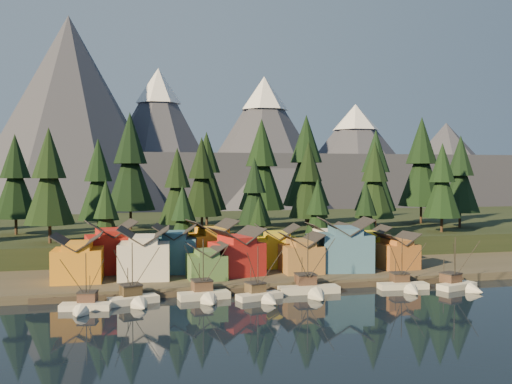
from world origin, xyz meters
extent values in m
plane|color=black|center=(0.00, 0.00, 0.00)|extent=(500.00, 500.00, 0.00)
cube|color=#3C382C|center=(0.00, 40.00, 0.75)|extent=(400.00, 50.00, 1.50)
cube|color=black|center=(0.00, 90.00, 3.00)|extent=(420.00, 100.00, 6.00)
cube|color=#41392E|center=(0.00, 16.50, 0.50)|extent=(80.00, 4.00, 1.00)
cube|color=#414454|center=(0.00, 240.00, 15.00)|extent=(560.00, 160.00, 30.00)
cone|color=#414454|center=(-45.00, 180.00, 45.00)|extent=(100.00, 100.00, 90.00)
cone|color=#414454|center=(-5.00, 198.00, 36.00)|extent=(80.00, 80.00, 72.00)
cone|color=white|center=(-5.00, 198.00, 63.36)|extent=(22.40, 22.40, 17.28)
cone|color=#414454|center=(45.00, 186.00, 34.00)|extent=(84.00, 84.00, 68.00)
cone|color=white|center=(45.00, 186.00, 59.84)|extent=(23.52, 23.52, 16.32)
cone|color=#414454|center=(100.00, 202.00, 29.00)|extent=(92.00, 92.00, 58.00)
cone|color=white|center=(100.00, 202.00, 51.04)|extent=(25.76, 25.76, 13.92)
cone|color=#414454|center=(160.00, 210.00, 25.00)|extent=(88.00, 88.00, 50.00)
cube|color=silver|center=(-30.81, 9.15, 0.31)|extent=(8.12, 3.99, 1.40)
cone|color=silver|center=(-31.59, 4.96, 0.31)|extent=(3.06, 3.09, 2.62)
cube|color=black|center=(-30.81, 9.15, -0.22)|extent=(8.32, 4.07, 0.31)
cube|color=#51362B|center=(-30.55, 10.55, 1.66)|extent=(3.22, 3.08, 1.57)
cube|color=#2C2929|center=(-30.55, 10.55, 2.53)|extent=(3.43, 3.29, 0.17)
cylinder|color=black|center=(-30.72, 9.62, 4.89)|extent=(0.16, 0.16, 7.85)
cylinder|color=black|center=(-30.26, 12.14, 2.88)|extent=(0.12, 0.12, 3.84)
cube|color=silver|center=(-23.40, 11.76, 0.34)|extent=(8.55, 4.94, 1.57)
cone|color=silver|center=(-22.25, 7.49, 0.34)|extent=(3.56, 3.43, 2.95)
cube|color=black|center=(-23.40, 11.76, -0.25)|extent=(8.76, 5.04, 0.34)
cube|color=#413522|center=(-23.78, 13.19, 1.87)|extent=(3.80, 3.66, 1.77)
cube|color=#2C2929|center=(-23.78, 13.19, 2.85)|extent=(4.04, 3.91, 0.20)
cylinder|color=black|center=(-23.53, 12.24, 5.50)|extent=(0.18, 0.18, 8.84)
cylinder|color=black|center=(-24.22, 14.80, 3.24)|extent=(0.14, 0.14, 4.32)
cube|color=beige|center=(-11.63, 12.31, 0.35)|extent=(8.91, 3.78, 1.61)
cone|color=beige|center=(-11.21, 7.57, 0.35)|extent=(3.27, 3.22, 3.02)
cube|color=black|center=(-11.63, 12.31, -0.25)|extent=(9.12, 3.85, 0.35)
cube|color=brown|center=(-11.77, 13.89, 1.91)|extent=(3.48, 3.29, 1.81)
cube|color=#2C2929|center=(-11.77, 13.89, 2.92)|extent=(3.69, 3.51, 0.20)
cylinder|color=black|center=(-11.68, 12.84, 5.64)|extent=(0.18, 0.18, 9.06)
cylinder|color=black|center=(-11.93, 15.69, 3.32)|extent=(0.14, 0.14, 4.43)
cube|color=beige|center=(-2.60, 9.69, 0.31)|extent=(8.24, 4.56, 1.42)
cone|color=beige|center=(-1.51, 5.54, 0.31)|extent=(3.26, 3.26, 2.67)
cube|color=black|center=(-2.60, 9.69, -0.22)|extent=(8.43, 4.65, 0.31)
cube|color=brown|center=(-2.96, 11.08, 1.69)|extent=(3.43, 3.30, 1.60)
cube|color=#2C2929|center=(-2.96, 11.08, 2.58)|extent=(3.64, 3.52, 0.18)
cylinder|color=black|center=(-2.72, 10.16, 4.98)|extent=(0.16, 0.16, 8.00)
cylinder|color=black|center=(-3.37, 12.65, 2.93)|extent=(0.12, 0.12, 3.91)
cube|color=beige|center=(7.21, 12.39, 0.37)|extent=(10.91, 3.46, 1.68)
cone|color=beige|center=(7.03, 6.45, 0.37)|extent=(3.26, 3.78, 3.15)
cube|color=black|center=(7.21, 12.39, -0.26)|extent=(11.17, 3.52, 0.37)
cube|color=#4F362A|center=(7.26, 14.36, 1.99)|extent=(3.45, 3.25, 1.89)
cube|color=#2C2929|center=(7.26, 14.36, 3.04)|extent=(3.67, 3.46, 0.21)
cylinder|color=black|center=(7.22, 13.04, 5.88)|extent=(0.19, 0.19, 9.45)
cylinder|color=black|center=(7.33, 16.61, 3.46)|extent=(0.15, 0.15, 4.62)
cube|color=beige|center=(25.33, 11.72, 0.32)|extent=(9.36, 3.65, 1.46)
cone|color=beige|center=(24.83, 6.73, 0.32)|extent=(3.04, 3.38, 2.75)
cube|color=black|center=(25.33, 11.72, -0.23)|extent=(9.59, 3.71, 0.32)
cube|color=#453125|center=(25.49, 13.38, 1.74)|extent=(3.19, 3.02, 1.65)
cube|color=#2C2929|center=(25.49, 13.38, 2.65)|extent=(3.39, 3.23, 0.18)
cylinder|color=black|center=(25.38, 12.27, 5.13)|extent=(0.16, 0.16, 8.24)
cylinder|color=black|center=(25.68, 15.26, 3.02)|extent=(0.13, 0.13, 4.03)
cube|color=silver|center=(34.85, 9.09, 0.33)|extent=(8.30, 5.00, 1.51)
cone|color=silver|center=(36.11, 4.99, 0.33)|extent=(3.48, 3.38, 2.82)
cube|color=black|center=(34.85, 9.09, -0.24)|extent=(8.50, 5.10, 0.33)
cube|color=#4F382A|center=(34.43, 10.46, 1.79)|extent=(3.71, 3.58, 1.69)
cube|color=#2C2929|center=(34.43, 10.46, 2.73)|extent=(3.94, 3.82, 0.19)
cylinder|color=black|center=(34.71, 9.55, 5.27)|extent=(0.17, 0.17, 8.47)
cylinder|color=black|center=(33.95, 12.01, 3.11)|extent=(0.13, 0.13, 4.14)
cube|color=orange|center=(-32.87, 25.41, 4.51)|extent=(9.11, 8.07, 6.01)
cube|color=orange|center=(-32.87, 25.41, 8.11)|extent=(5.17, 7.72, 1.23)
cube|color=silver|center=(-20.88, 25.53, 4.87)|extent=(10.19, 9.27, 6.75)
cube|color=silver|center=(-20.88, 25.53, 8.89)|extent=(5.99, 8.65, 1.31)
cube|color=#476E3C|center=(-9.66, 22.07, 3.78)|extent=(7.15, 6.71, 4.56)
cube|color=#476E3C|center=(-9.66, 22.07, 6.53)|extent=(4.07, 6.43, 0.96)
cube|color=maroon|center=(-3.20, 25.15, 4.67)|extent=(10.56, 9.78, 6.34)
cube|color=maroon|center=(-3.20, 25.15, 8.46)|extent=(6.59, 8.69, 1.26)
cube|color=olive|center=(9.85, 24.66, 4.21)|extent=(7.81, 7.81, 5.43)
cube|color=olive|center=(9.85, 24.66, 7.45)|extent=(4.38, 7.56, 1.07)
cube|color=#386385|center=(19.29, 24.66, 5.22)|extent=(11.44, 10.15, 7.44)
cube|color=#386385|center=(19.29, 24.66, 9.64)|extent=(6.93, 9.18, 1.42)
cube|color=#AC642C|center=(30.64, 24.16, 4.05)|extent=(7.95, 7.11, 5.10)
cube|color=#AC642C|center=(30.64, 24.16, 7.10)|extent=(4.62, 6.69, 1.04)
cube|color=maroon|center=(-27.03, 34.12, 5.16)|extent=(10.51, 9.62, 7.32)
cube|color=maroon|center=(-27.03, 34.12, 9.47)|extent=(6.29, 8.85, 1.32)
cube|color=#34617D|center=(-14.40, 31.40, 4.93)|extent=(9.81, 9.39, 6.86)
cube|color=#34617D|center=(-14.40, 31.40, 8.94)|extent=(6.05, 8.50, 1.19)
cube|color=orange|center=(-6.47, 34.75, 5.02)|extent=(10.52, 9.35, 7.04)
cube|color=orange|center=(-6.47, 34.75, 9.19)|extent=(6.33, 8.53, 1.32)
cube|color=gold|center=(7.01, 32.29, 4.57)|extent=(9.54, 8.21, 6.14)
cube|color=gold|center=(7.01, 32.29, 8.24)|extent=(5.64, 7.57, 1.22)
cube|color=silver|center=(18.97, 33.96, 4.64)|extent=(8.37, 7.51, 6.27)
cube|color=silver|center=(18.97, 33.96, 8.32)|extent=(4.73, 7.21, 1.13)
cube|color=gold|center=(28.09, 31.48, 4.48)|extent=(8.17, 7.77, 5.95)
cube|color=gold|center=(28.09, 31.48, 7.96)|extent=(4.88, 7.20, 1.03)
cylinder|color=#332319|center=(-50.00, 68.00, 8.20)|extent=(0.70, 0.70, 4.40)
cone|color=black|center=(-50.00, 68.00, 17.72)|extent=(10.74, 10.74, 15.14)
cone|color=black|center=(-50.00, 68.00, 25.53)|extent=(7.33, 7.33, 10.99)
cylinder|color=#332319|center=(-40.00, 48.00, 8.22)|extent=(0.70, 0.70, 4.45)
cone|color=black|center=(-40.00, 48.00, 17.86)|extent=(10.87, 10.87, 15.32)
cone|color=black|center=(-40.00, 48.00, 25.77)|extent=(7.41, 7.41, 11.12)
cylinder|color=#332319|center=(-30.00, 60.00, 8.08)|extent=(0.70, 0.70, 4.17)
cone|color=black|center=(-30.00, 60.00, 17.11)|extent=(10.18, 10.18, 14.35)
cone|color=black|center=(-30.00, 60.00, 24.51)|extent=(6.94, 6.94, 10.41)
cylinder|color=#332319|center=(-22.00, 75.00, 8.79)|extent=(0.70, 0.70, 5.59)
cone|color=black|center=(-22.00, 75.00, 20.90)|extent=(13.66, 13.66, 19.24)
cone|color=black|center=(-22.00, 75.00, 30.83)|extent=(9.31, 9.31, 13.97)
cylinder|color=#332319|center=(-12.00, 50.00, 7.87)|extent=(0.70, 0.70, 3.74)
cone|color=black|center=(-12.00, 50.00, 15.97)|extent=(9.14, 9.14, 12.88)
cone|color=black|center=(-12.00, 50.00, 22.62)|extent=(6.23, 6.23, 9.35)
cylinder|color=#332319|center=(-4.00, 65.00, 8.17)|extent=(0.70, 0.70, 4.34)
cone|color=black|center=(-4.00, 65.00, 17.58)|extent=(10.62, 10.62, 14.96)
cone|color=black|center=(-4.00, 65.00, 25.30)|extent=(7.24, 7.24, 10.86)
cylinder|color=#332319|center=(6.00, 48.00, 7.67)|extent=(0.70, 0.70, 3.33)
cone|color=black|center=(6.00, 48.00, 14.88)|extent=(8.14, 8.14, 11.47)
cone|color=black|center=(6.00, 48.00, 20.81)|extent=(5.55, 5.55, 8.33)
cylinder|color=#332319|center=(14.00, 72.00, 8.69)|extent=(0.70, 0.70, 5.37)
cone|color=black|center=(14.00, 72.00, 20.33)|extent=(13.13, 13.13, 18.51)
cone|color=black|center=(14.00, 72.00, 29.88)|extent=(8.95, 8.95, 13.43)
cylinder|color=#332319|center=(22.00, 55.00, 8.06)|extent=(0.70, 0.70, 4.12)
cone|color=black|center=(22.00, 55.00, 16.99)|extent=(10.07, 10.07, 14.19)
cone|color=black|center=(22.00, 55.00, 24.31)|extent=(6.87, 6.87, 10.30)
cylinder|color=#332319|center=(30.00, 80.00, 8.88)|extent=(0.70, 0.70, 5.77)
cone|color=black|center=(30.00, 80.00, 21.38)|extent=(14.10, 14.10, 19.87)
cone|color=black|center=(30.00, 80.00, 31.63)|extent=(9.61, 9.61, 14.42)
cylinder|color=#332319|center=(38.00, 50.00, 8.06)|extent=(0.70, 0.70, 4.11)
cone|color=black|center=(38.00, 50.00, 16.97)|extent=(10.05, 10.05, 14.16)
cone|color=black|center=(38.00, 50.00, 24.28)|extent=(6.85, 6.85, 10.28)
cylinder|color=#332319|center=(46.00, 66.00, 8.43)|extent=(0.70, 0.70, 4.85)
cone|color=black|center=(46.00, 66.00, 18.94)|extent=(11.87, 11.87, 16.72)
cone|color=black|center=(46.00, 66.00, 27.57)|extent=(8.09, 8.09, 12.14)
cylinder|color=#332319|center=(56.00, 48.00, 8.03)|extent=(0.70, 0.70, 4.06)
cone|color=black|center=(56.00, 48.00, 16.82)|extent=(9.92, 9.92, 13.98)
cone|color=black|center=(56.00, 48.00, 24.03)|extent=(6.76, 6.76, 10.14)
cylinder|color=#332319|center=(64.00, 72.00, 8.83)|extent=(0.70, 0.70, 5.66)
cone|color=black|center=(64.00, 72.00, 21.10)|extent=(13.84, 13.84, 19.51)
cone|color=black|center=(64.00, 72.00, 31.17)|extent=(9.44, 9.44, 14.16)
cylinder|color=#332319|center=(0.00, 82.00, 8.40)|extent=(0.70, 0.70, 4.81)
cone|color=black|center=(0.00, 82.00, 18.81)|extent=(11.75, 11.75, 16.55)
cone|color=black|center=(0.00, 82.00, 27.36)|extent=(8.01, 8.01, 12.01)
cylinder|color=#332319|center=(68.00, 58.00, 8.28)|extent=(0.70, 0.70, 4.55)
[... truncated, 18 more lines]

